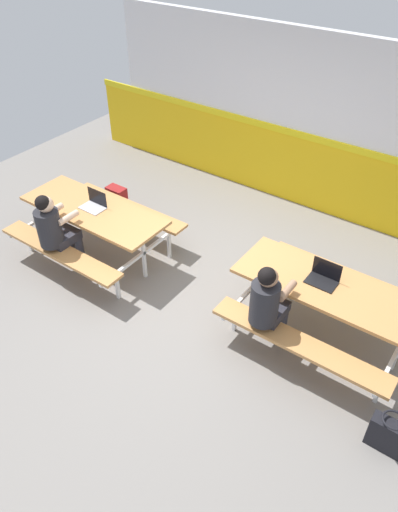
{
  "coord_description": "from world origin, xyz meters",
  "views": [
    {
      "loc": [
        2.64,
        -3.61,
        4.14
      ],
      "look_at": [
        0.0,
        0.07,
        0.55
      ],
      "focal_mm": 33.79,
      "sensor_mm": 36.0,
      "label": 1
    }
  ],
  "objects_px": {
    "picnic_table_left": "(95,219)",
    "picnic_table_right": "(327,298)",
    "laptop_silver": "(94,204)",
    "tote_bag_bright": "(388,435)",
    "backpack_dark": "(118,200)",
    "student_further": "(268,302)",
    "student_nearer": "(55,228)",
    "laptop_dark": "(323,277)"
  },
  "relations": [
    {
      "from": "laptop_silver",
      "to": "picnic_table_left",
      "type": "bearing_deg",
      "value": -82.54
    },
    {
      "from": "laptop_dark",
      "to": "tote_bag_bright",
      "type": "xyz_separation_m",
      "value": [
        1.16,
        -0.98,
        -0.59
      ]
    },
    {
      "from": "picnic_table_right",
      "to": "backpack_dark",
      "type": "height_order",
      "value": "picnic_table_right"
    },
    {
      "from": "student_nearer",
      "to": "laptop_dark",
      "type": "bearing_deg",
      "value": 17.3
    },
    {
      "from": "picnic_table_right",
      "to": "backpack_dark",
      "type": "relative_size",
      "value": 4.62
    },
    {
      "from": "laptop_dark",
      "to": "student_further",
      "type": "bearing_deg",
      "value": -119.27
    },
    {
      "from": "laptop_silver",
      "to": "laptop_dark",
      "type": "distance_m",
      "value": 3.06
    },
    {
      "from": "student_further",
      "to": "tote_bag_bright",
      "type": "xyz_separation_m",
      "value": [
        1.5,
        -0.38,
        -0.51
      ]
    },
    {
      "from": "picnic_table_right",
      "to": "backpack_dark",
      "type": "distance_m",
      "value": 3.69
    },
    {
      "from": "picnic_table_left",
      "to": "student_further",
      "type": "relative_size",
      "value": 1.68
    },
    {
      "from": "student_further",
      "to": "laptop_silver",
      "type": "xyz_separation_m",
      "value": [
        -2.7,
        0.21,
        0.08
      ]
    },
    {
      "from": "student_nearer",
      "to": "laptop_dark",
      "type": "distance_m",
      "value": 3.28
    },
    {
      "from": "picnic_table_left",
      "to": "backpack_dark",
      "type": "height_order",
      "value": "picnic_table_left"
    },
    {
      "from": "student_nearer",
      "to": "tote_bag_bright",
      "type": "distance_m",
      "value": 4.33
    },
    {
      "from": "tote_bag_bright",
      "to": "picnic_table_right",
      "type": "bearing_deg",
      "value": 138.52
    },
    {
      "from": "laptop_silver",
      "to": "student_nearer",
      "type": "bearing_deg",
      "value": -99.68
    },
    {
      "from": "picnic_table_right",
      "to": "student_further",
      "type": "height_order",
      "value": "student_further"
    },
    {
      "from": "picnic_table_right",
      "to": "backpack_dark",
      "type": "bearing_deg",
      "value": 171.47
    },
    {
      "from": "student_nearer",
      "to": "laptop_silver",
      "type": "relative_size",
      "value": 3.77
    },
    {
      "from": "laptop_dark",
      "to": "picnic_table_left",
      "type": "bearing_deg",
      "value": -172.11
    },
    {
      "from": "picnic_table_left",
      "to": "picnic_table_right",
      "type": "xyz_separation_m",
      "value": [
        3.13,
        0.38,
        0.0
      ]
    },
    {
      "from": "picnic_table_left",
      "to": "tote_bag_bright",
      "type": "height_order",
      "value": "picnic_table_left"
    },
    {
      "from": "laptop_silver",
      "to": "tote_bag_bright",
      "type": "distance_m",
      "value": 4.28
    },
    {
      "from": "laptop_dark",
      "to": "student_nearer",
      "type": "bearing_deg",
      "value": -162.7
    },
    {
      "from": "picnic_table_right",
      "to": "student_nearer",
      "type": "relative_size",
      "value": 1.68
    },
    {
      "from": "laptop_silver",
      "to": "tote_bag_bright",
      "type": "bearing_deg",
      "value": -8.08
    },
    {
      "from": "laptop_dark",
      "to": "tote_bag_bright",
      "type": "relative_size",
      "value": 0.75
    },
    {
      "from": "picnic_table_left",
      "to": "picnic_table_right",
      "type": "relative_size",
      "value": 1.0
    },
    {
      "from": "backpack_dark",
      "to": "picnic_table_right",
      "type": "bearing_deg",
      "value": -8.53
    },
    {
      "from": "tote_bag_bright",
      "to": "student_nearer",
      "type": "bearing_deg",
      "value": 179.97
    },
    {
      "from": "tote_bag_bright",
      "to": "laptop_silver",
      "type": "bearing_deg",
      "value": 171.92
    },
    {
      "from": "student_further",
      "to": "tote_bag_bright",
      "type": "distance_m",
      "value": 1.63
    },
    {
      "from": "backpack_dark",
      "to": "laptop_dark",
      "type": "bearing_deg",
      "value": -8.17
    },
    {
      "from": "student_further",
      "to": "backpack_dark",
      "type": "distance_m",
      "value": 3.42
    },
    {
      "from": "picnic_table_left",
      "to": "laptop_silver",
      "type": "bearing_deg",
      "value": 97.46
    },
    {
      "from": "laptop_dark",
      "to": "laptop_silver",
      "type": "bearing_deg",
      "value": -172.82
    },
    {
      "from": "picnic_table_right",
      "to": "laptop_silver",
      "type": "bearing_deg",
      "value": -173.73
    },
    {
      "from": "picnic_table_left",
      "to": "laptop_dark",
      "type": "distance_m",
      "value": 3.06
    },
    {
      "from": "backpack_dark",
      "to": "tote_bag_bright",
      "type": "relative_size",
      "value": 1.02
    },
    {
      "from": "laptop_dark",
      "to": "backpack_dark",
      "type": "relative_size",
      "value": 0.73
    },
    {
      "from": "picnic_table_left",
      "to": "student_further",
      "type": "distance_m",
      "value": 2.7
    },
    {
      "from": "student_nearer",
      "to": "laptop_silver",
      "type": "xyz_separation_m",
      "value": [
        0.1,
        0.59,
        0.08
      ]
    }
  ]
}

